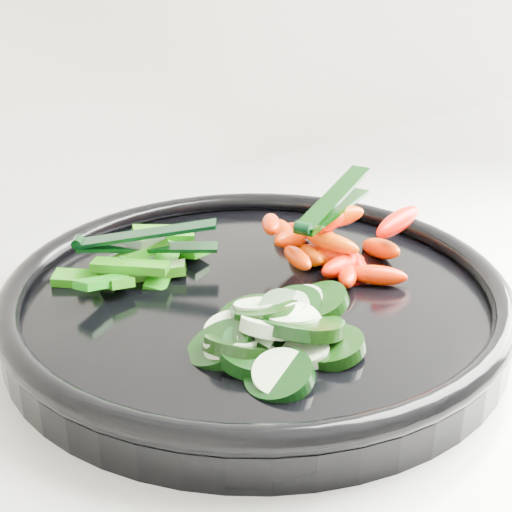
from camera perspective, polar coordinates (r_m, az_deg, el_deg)
counter at (r=1.15m, az=19.50°, el=-16.75°), size 2.02×0.62×0.93m
veggie_tray at (r=0.54m, az=0.00°, el=-3.37°), size 0.38×0.38×0.04m
cucumber_pile at (r=0.46m, az=1.17°, el=-6.26°), size 0.14×0.12×0.04m
carrot_pile at (r=0.58m, az=6.09°, el=1.17°), size 0.13×0.15×0.06m
pepper_pile at (r=0.57m, az=-9.41°, el=-0.64°), size 0.13×0.08×0.04m
tong_carrot at (r=0.57m, az=6.10°, el=4.09°), size 0.11×0.05×0.02m
tong_pepper at (r=0.57m, az=-9.05°, el=1.23°), size 0.10×0.08×0.02m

